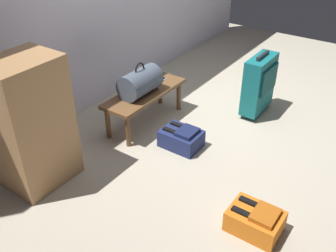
{
  "coord_description": "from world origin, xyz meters",
  "views": [
    {
      "loc": [
        -3.09,
        -1.38,
        2.14
      ],
      "look_at": [
        -0.63,
        0.34,
        0.25
      ],
      "focal_mm": 40.43,
      "sensor_mm": 36.0,
      "label": 1
    }
  ],
  "objects_px": {
    "cell_phone": "(160,78)",
    "suitcase_upright_teal": "(259,84)",
    "duffel_bag_slate": "(140,82)",
    "backpack_navy": "(181,138)",
    "bench": "(145,96)",
    "side_cabinet": "(31,124)",
    "backpack_orange": "(255,220)"
  },
  "relations": [
    {
      "from": "cell_phone",
      "to": "suitcase_upright_teal",
      "type": "xyz_separation_m",
      "value": [
        0.53,
        -0.94,
        -0.02
      ]
    },
    {
      "from": "duffel_bag_slate",
      "to": "backpack_navy",
      "type": "relative_size",
      "value": 1.16
    },
    {
      "from": "duffel_bag_slate",
      "to": "backpack_navy",
      "type": "distance_m",
      "value": 0.7
    },
    {
      "from": "bench",
      "to": "duffel_bag_slate",
      "type": "relative_size",
      "value": 2.27
    },
    {
      "from": "duffel_bag_slate",
      "to": "cell_phone",
      "type": "xyz_separation_m",
      "value": [
        0.41,
        0.06,
        -0.13
      ]
    },
    {
      "from": "bench",
      "to": "cell_phone",
      "type": "bearing_deg",
      "value": 9.83
    },
    {
      "from": "side_cabinet",
      "to": "suitcase_upright_teal",
      "type": "bearing_deg",
      "value": -26.5
    },
    {
      "from": "backpack_orange",
      "to": "side_cabinet",
      "type": "xyz_separation_m",
      "value": [
        -0.5,
        1.76,
        0.46
      ]
    },
    {
      "from": "cell_phone",
      "to": "side_cabinet",
      "type": "bearing_deg",
      "value": 175.89
    },
    {
      "from": "suitcase_upright_teal",
      "to": "backpack_orange",
      "type": "xyz_separation_m",
      "value": [
        -1.61,
        -0.7,
        -0.26
      ]
    },
    {
      "from": "bench",
      "to": "backpack_orange",
      "type": "xyz_separation_m",
      "value": [
        -0.74,
        -1.58,
        -0.22
      ]
    },
    {
      "from": "backpack_navy",
      "to": "duffel_bag_slate",
      "type": "bearing_deg",
      "value": 81.26
    },
    {
      "from": "duffel_bag_slate",
      "to": "side_cabinet",
      "type": "relative_size",
      "value": 0.4
    },
    {
      "from": "bench",
      "to": "backpack_navy",
      "type": "xyz_separation_m",
      "value": [
        -0.15,
        -0.56,
        -0.22
      ]
    },
    {
      "from": "duffel_bag_slate",
      "to": "side_cabinet",
      "type": "xyz_separation_m",
      "value": [
        -1.17,
        0.17,
        0.05
      ]
    },
    {
      "from": "cell_phone",
      "to": "suitcase_upright_teal",
      "type": "distance_m",
      "value": 1.08
    },
    {
      "from": "backpack_navy",
      "to": "side_cabinet",
      "type": "bearing_deg",
      "value": 146.13
    },
    {
      "from": "suitcase_upright_teal",
      "to": "side_cabinet",
      "type": "height_order",
      "value": "side_cabinet"
    },
    {
      "from": "side_cabinet",
      "to": "backpack_navy",
      "type": "bearing_deg",
      "value": -33.87
    },
    {
      "from": "backpack_orange",
      "to": "bench",
      "type": "bearing_deg",
      "value": 64.96
    },
    {
      "from": "bench",
      "to": "duffel_bag_slate",
      "type": "distance_m",
      "value": 0.2
    },
    {
      "from": "backpack_orange",
      "to": "side_cabinet",
      "type": "bearing_deg",
      "value": 105.89
    },
    {
      "from": "bench",
      "to": "backpack_navy",
      "type": "distance_m",
      "value": 0.62
    },
    {
      "from": "suitcase_upright_teal",
      "to": "bench",
      "type": "bearing_deg",
      "value": 134.74
    },
    {
      "from": "bench",
      "to": "suitcase_upright_teal",
      "type": "xyz_separation_m",
      "value": [
        0.87,
        -0.88,
        0.04
      ]
    },
    {
      "from": "suitcase_upright_teal",
      "to": "side_cabinet",
      "type": "distance_m",
      "value": 2.37
    },
    {
      "from": "duffel_bag_slate",
      "to": "suitcase_upright_teal",
      "type": "distance_m",
      "value": 1.3
    },
    {
      "from": "duffel_bag_slate",
      "to": "side_cabinet",
      "type": "distance_m",
      "value": 1.19
    },
    {
      "from": "bench",
      "to": "backpack_navy",
      "type": "height_order",
      "value": "bench"
    },
    {
      "from": "side_cabinet",
      "to": "duffel_bag_slate",
      "type": "bearing_deg",
      "value": -8.43
    },
    {
      "from": "cell_phone",
      "to": "side_cabinet",
      "type": "height_order",
      "value": "side_cabinet"
    },
    {
      "from": "suitcase_upright_teal",
      "to": "backpack_orange",
      "type": "bearing_deg",
      "value": -156.38
    }
  ]
}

